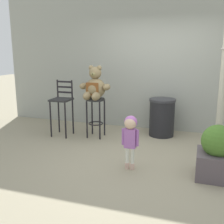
% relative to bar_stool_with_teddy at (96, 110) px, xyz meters
% --- Properties ---
extents(ground_plane, '(24.00, 24.00, 0.00)m').
position_rel_bar_stool_with_teddy_xyz_m(ground_plane, '(1.13, -0.82, -0.57)').
color(ground_plane, gray).
extents(building_wall, '(7.58, 0.30, 3.02)m').
position_rel_bar_stool_with_teddy_xyz_m(building_wall, '(1.13, 1.10, 0.94)').
color(building_wall, gray).
rests_on(building_wall, ground_plane).
extents(bar_stool_with_teddy, '(0.37, 0.37, 0.81)m').
position_rel_bar_stool_with_teddy_xyz_m(bar_stool_with_teddy, '(0.00, 0.00, 0.00)').
color(bar_stool_with_teddy, '#252627').
rests_on(bar_stool_with_teddy, ground_plane).
extents(teddy_bear, '(0.64, 0.58, 0.67)m').
position_rel_bar_stool_with_teddy_xyz_m(teddy_bear, '(0.00, -0.03, 0.48)').
color(teddy_bear, olive).
rests_on(teddy_bear, bar_stool_with_teddy).
extents(child_walking, '(0.27, 0.21, 0.84)m').
position_rel_bar_stool_with_teddy_xyz_m(child_walking, '(1.08, -1.31, 0.03)').
color(child_walking, '#CCA896').
rests_on(child_walking, ground_plane).
extents(trash_bin, '(0.55, 0.55, 0.79)m').
position_rel_bar_stool_with_teddy_xyz_m(trash_bin, '(1.29, 0.51, -0.18)').
color(trash_bin, black).
rests_on(trash_bin, ground_plane).
extents(lamppost, '(0.29, 0.29, 3.13)m').
position_rel_bar_stool_with_teddy_xyz_m(lamppost, '(2.38, -0.09, 0.69)').
color(lamppost, '#AEA49A').
rests_on(lamppost, ground_plane).
extents(bar_chair_empty, '(0.40, 0.40, 1.16)m').
position_rel_bar_stool_with_teddy_xyz_m(bar_chair_empty, '(-0.71, -0.11, 0.12)').
color(bar_chair_empty, '#252627').
rests_on(bar_chair_empty, ground_plane).
extents(planter_with_shrub, '(0.54, 0.54, 0.78)m').
position_rel_bar_stool_with_teddy_xyz_m(planter_with_shrub, '(2.31, -1.20, -0.22)').
color(planter_with_shrub, '#544A50').
rests_on(planter_with_shrub, ground_plane).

